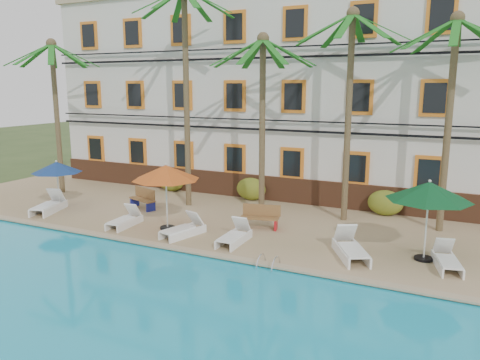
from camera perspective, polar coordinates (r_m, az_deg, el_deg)
The scene contains 25 objects.
ground at distance 17.19m, azimuth -6.49°, elevation -8.15°, with size 100.00×100.00×0.00m, color #384C23.
pool_deck at distance 21.34m, azimuth 0.67°, elevation -3.82°, with size 30.00×12.00×0.25m, color tan.
swimming_pool at distance 12.33m, azimuth -24.89°, elevation -16.91°, with size 26.00×12.00×0.20m, color #1AA5C9.
pool_coping at distance 16.39m, azimuth -8.21°, elevation -8.15°, with size 30.00×0.35×0.06m, color tan.
hotel_building at distance 25.19m, azimuth 5.59°, elevation 10.55°, with size 25.40×6.44×10.22m.
palm_a at distance 25.76m, azimuth -21.60°, elevation 9.62°, with size 4.49×4.49×7.79m.
palm_b at distance 21.39m, azimuth -6.62°, elevation 13.21°, with size 4.49×4.49×9.83m.
palm_c at distance 19.76m, azimuth 2.76°, elevation 9.81°, with size 4.49×4.49×7.62m.
palm_d at distance 19.28m, azimuth 13.22°, elevation 10.91°, with size 4.49×4.49×8.46m.
palm_e at distance 18.94m, azimuth 24.33°, elevation 9.56°, with size 4.49×4.49×8.08m.
shrub_left at distance 25.01m, azimuth -8.37°, elevation -0.08°, with size 1.50×0.90×1.10m, color #235D1A.
shrub_mid at distance 22.77m, azimuth 1.36°, elevation -1.10°, with size 1.50×0.90×1.10m, color #235D1A.
shrub_right at distance 21.04m, azimuth 17.30°, elevation -2.68°, with size 1.50×0.90×1.10m, color #235D1A.
umbrella_blue at distance 22.60m, azimuth -21.44°, elevation 1.43°, with size 2.20×2.20×2.20m.
umbrella_red at distance 18.06m, azimuth -9.03°, elevation 0.87°, with size 2.60×2.60×2.60m.
umbrella_green at distance 15.72m, azimuth 22.05°, elevation -1.31°, with size 2.64×2.64×2.63m.
lounger_a at distance 22.34m, azimuth -22.26°, elevation -2.84°, with size 1.31×2.15×0.96m.
lounger_b at distance 19.20m, azimuth -13.84°, elevation -4.70°, with size 0.73×1.77×0.82m.
lounger_c at distance 17.58m, azimuth -6.89°, elevation -5.89°, with size 1.11×1.93×0.86m.
lounger_d at distance 16.69m, azimuth -0.68°, elevation -6.77°, with size 0.68×1.82×0.85m.
lounger_e at distance 15.76m, azimuth 13.31°, elevation -8.04°, with size 1.64×2.17×0.98m.
lounger_f at distance 15.83m, azimuth 23.90°, elevation -8.84°, with size 1.03×1.84×0.82m.
bench_left at distance 21.66m, azimuth -11.64°, elevation -2.21°, with size 1.57×0.94×0.93m.
bench_right at distance 18.34m, azimuth 2.43°, elevation -4.46°, with size 1.57×0.81×0.93m.
pool_ladder at distance 14.71m, azimuth 3.48°, elevation -10.49°, with size 0.54×0.74×0.74m.
Camera 1 is at (8.73, -13.65, 5.74)m, focal length 35.00 mm.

